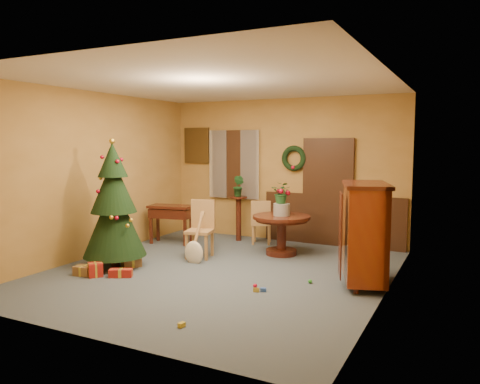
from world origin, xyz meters
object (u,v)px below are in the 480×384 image
Objects in this scene: christmas_tree at (114,206)px; sideboard at (365,231)px; dining_table at (282,227)px; writing_desk at (171,215)px; chair_near at (201,227)px.

christmas_tree reaches higher than sideboard.
dining_table is at bearing 145.85° from sideboard.
dining_table is 2.08m from sideboard.
christmas_tree is 2.25× the size of writing_desk.
chair_near is at bearing 172.51° from sideboard.
christmas_tree is at bearing -167.91° from sideboard.
christmas_tree reaches higher than chair_near.
chair_near is 0.48× the size of christmas_tree.
chair_near reaches higher than dining_table.
sideboard is (2.92, -0.38, 0.24)m from chair_near.
christmas_tree is 3.92m from sideboard.
christmas_tree is at bearing -137.00° from dining_table.
writing_desk is (-0.21, 1.87, -0.41)m from christmas_tree.
sideboard is at bearing -14.67° from writing_desk.
chair_near is at bearing -147.62° from dining_table.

